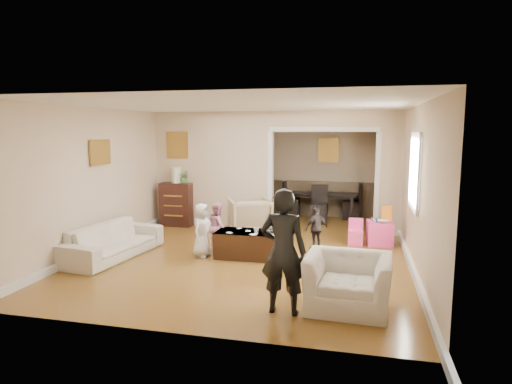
% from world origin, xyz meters
% --- Properties ---
extents(floor, '(7.00, 7.00, 0.00)m').
position_xyz_m(floor, '(0.00, 0.00, 0.00)').
color(floor, olive).
rests_on(floor, ground).
extents(partition_left, '(2.75, 0.18, 2.60)m').
position_xyz_m(partition_left, '(-1.38, 1.80, 1.30)').
color(partition_left, beige).
rests_on(partition_left, ground).
extents(partition_right, '(0.55, 0.18, 2.60)m').
position_xyz_m(partition_right, '(2.48, 1.80, 1.30)').
color(partition_right, beige).
rests_on(partition_right, ground).
extents(partition_header, '(2.22, 0.18, 0.35)m').
position_xyz_m(partition_header, '(1.10, 1.80, 2.42)').
color(partition_header, beige).
rests_on(partition_header, partition_right).
extents(window_pane, '(0.03, 0.95, 1.10)m').
position_xyz_m(window_pane, '(2.73, -0.40, 1.55)').
color(window_pane, white).
rests_on(window_pane, ground).
extents(framed_art_partition, '(0.45, 0.03, 0.55)m').
position_xyz_m(framed_art_partition, '(-2.20, 1.70, 1.85)').
color(framed_art_partition, brown).
rests_on(framed_art_partition, partition_left).
extents(framed_art_sofa_wall, '(0.03, 0.55, 0.40)m').
position_xyz_m(framed_art_sofa_wall, '(-2.71, -0.60, 1.80)').
color(framed_art_sofa_wall, brown).
extents(framed_art_alcove, '(0.45, 0.03, 0.55)m').
position_xyz_m(framed_art_alcove, '(1.10, 3.44, 1.70)').
color(framed_art_alcove, brown).
extents(sofa, '(1.02, 2.05, 0.58)m').
position_xyz_m(sofa, '(-2.26, -1.02, 0.29)').
color(sofa, silver).
rests_on(sofa, ground).
extents(armchair_back, '(1.10, 1.12, 0.77)m').
position_xyz_m(armchair_back, '(-0.34, 1.10, 0.39)').
color(armchair_back, tan).
rests_on(armchair_back, ground).
extents(armchair_front, '(1.08, 0.96, 0.67)m').
position_xyz_m(armchair_front, '(1.77, -2.37, 0.33)').
color(armchair_front, silver).
rests_on(armchair_front, ground).
extents(dresser, '(0.72, 0.41, 0.99)m').
position_xyz_m(dresser, '(-2.20, 1.60, 0.50)').
color(dresser, black).
rests_on(dresser, ground).
extents(table_lamp, '(0.22, 0.22, 0.36)m').
position_xyz_m(table_lamp, '(-2.20, 1.60, 1.17)').
color(table_lamp, '#FFF7CF').
rests_on(table_lamp, dresser).
extents(potted_plant, '(0.26, 0.23, 0.29)m').
position_xyz_m(potted_plant, '(-2.00, 1.60, 1.14)').
color(potted_plant, '#3F6A2F').
rests_on(potted_plant, dresser).
extents(coffee_table, '(1.21, 0.61, 0.45)m').
position_xyz_m(coffee_table, '(0.08, -0.49, 0.23)').
color(coffee_table, '#361F11').
rests_on(coffee_table, ground).
extents(coffee_cup, '(0.09, 0.09, 0.09)m').
position_xyz_m(coffee_cup, '(0.18, -0.54, 0.50)').
color(coffee_cup, silver).
rests_on(coffee_cup, coffee_table).
extents(play_table, '(0.51, 0.51, 0.45)m').
position_xyz_m(play_table, '(2.29, 0.88, 0.23)').
color(play_table, '#E43C87').
rests_on(play_table, ground).
extents(cereal_box, '(0.20, 0.08, 0.30)m').
position_xyz_m(cereal_box, '(2.41, 0.98, 0.60)').
color(cereal_box, yellow).
rests_on(cereal_box, play_table).
extents(cyan_cup, '(0.08, 0.08, 0.08)m').
position_xyz_m(cyan_cup, '(2.19, 0.83, 0.49)').
color(cyan_cup, '#23B0B1').
rests_on(cyan_cup, play_table).
extents(toy_block, '(0.10, 0.09, 0.05)m').
position_xyz_m(toy_block, '(2.17, 1.00, 0.48)').
color(toy_block, red).
rests_on(toy_block, play_table).
extents(play_bowl, '(0.24, 0.24, 0.05)m').
position_xyz_m(play_bowl, '(2.34, 0.76, 0.48)').
color(play_bowl, silver).
rests_on(play_bowl, play_table).
extents(dining_table, '(1.95, 1.26, 0.64)m').
position_xyz_m(dining_table, '(0.96, 3.28, 0.32)').
color(dining_table, black).
rests_on(dining_table, ground).
extents(adult_person, '(0.57, 0.39, 1.53)m').
position_xyz_m(adult_person, '(1.01, -2.69, 0.77)').
color(adult_person, black).
rests_on(adult_person, ground).
extents(child_kneel_a, '(0.38, 0.51, 0.94)m').
position_xyz_m(child_kneel_a, '(-0.77, -0.64, 0.47)').
color(child_kneel_a, white).
rests_on(child_kneel_a, ground).
extents(child_kneel_b, '(0.47, 0.52, 0.89)m').
position_xyz_m(child_kneel_b, '(-0.62, -0.19, 0.45)').
color(child_kneel_b, pink).
rests_on(child_kneel_b, ground).
extents(child_toddler, '(0.49, 0.46, 0.81)m').
position_xyz_m(child_toddler, '(1.13, 0.26, 0.40)').
color(child_toddler, black).
rests_on(child_toddler, ground).
extents(craft_papers, '(0.87, 0.54, 0.00)m').
position_xyz_m(craft_papers, '(0.13, -0.51, 0.46)').
color(craft_papers, white).
rests_on(craft_papers, coffee_table).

